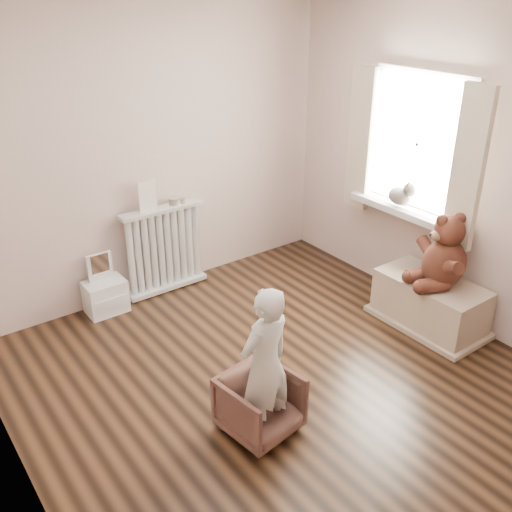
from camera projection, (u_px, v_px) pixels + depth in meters
floor at (275, 377)px, 4.32m from camera, size 3.60×3.60×0.01m
ceiling at (282, 2)px, 3.18m from camera, size 3.60×3.60×0.01m
back_wall at (152, 156)px, 5.05m from camera, size 3.60×0.02×2.60m
right_wall at (449, 169)px, 4.71m from camera, size 0.02×3.60×2.60m
window at (419, 144)px, 4.84m from camera, size 0.03×0.90×1.10m
window_sill at (404, 210)px, 5.05m from camera, size 0.22×1.10×0.06m
curtain_left at (468, 170)px, 4.39m from camera, size 0.06×0.26×1.30m
curtain_right at (360, 139)px, 5.22m from camera, size 0.06×0.26×1.30m
radiator at (165, 253)px, 5.36m from camera, size 0.80×0.15×0.85m
paper_doll at (147, 196)px, 5.03m from camera, size 0.17×0.02×0.28m
tin_a at (175, 201)px, 5.22m from camera, size 0.11×0.11×0.06m
tin_b at (181, 201)px, 5.26m from camera, size 0.08×0.08×0.05m
toy_vanity at (104, 284)px, 5.05m from camera, size 0.35×0.25×0.56m
armchair at (260, 404)px, 3.73m from camera, size 0.51×0.52×0.43m
child at (265, 365)px, 3.54m from camera, size 0.43×0.31×1.08m
toy_bench at (430, 304)px, 4.89m from camera, size 0.48×0.91×0.43m
teddy_bear at (445, 258)px, 4.63m from camera, size 0.61×0.55×0.62m
plush_cat at (400, 195)px, 5.02m from camera, size 0.25×0.33×0.24m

